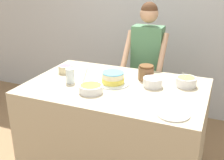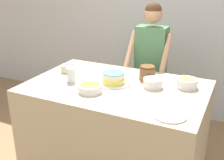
% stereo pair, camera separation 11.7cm
% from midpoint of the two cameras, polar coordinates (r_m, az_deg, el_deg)
% --- Properties ---
extents(wall_back, '(10.00, 0.05, 2.60)m').
position_cam_midpoint_polar(wall_back, '(3.81, 9.01, 12.14)').
color(wall_back, silver).
rests_on(wall_back, ground_plane).
extents(counter, '(1.54, 1.00, 0.96)m').
position_cam_midpoint_polar(counter, '(2.66, -0.56, -10.69)').
color(counter, tan).
rests_on(counter, ground_plane).
extents(person_baker, '(0.45, 0.43, 1.59)m').
position_cam_midpoint_polar(person_baker, '(3.11, 6.01, 4.33)').
color(person_baker, '#2D2D38').
rests_on(person_baker, ground_plane).
extents(cake, '(0.29, 0.29, 0.11)m').
position_cam_midpoint_polar(cake, '(2.46, -1.16, 0.28)').
color(cake, silver).
rests_on(cake, counter).
extents(frosting_bowl_yellow, '(0.18, 0.18, 0.14)m').
position_cam_midpoint_polar(frosting_bowl_yellow, '(2.48, 13.50, -0.26)').
color(frosting_bowl_yellow, white).
rests_on(frosting_bowl_yellow, counter).
extents(frosting_bowl_pink, '(0.16, 0.16, 0.08)m').
position_cam_midpoint_polar(frosting_bowl_pink, '(2.42, 6.89, -0.35)').
color(frosting_bowl_pink, white).
rests_on(frosting_bowl_pink, counter).
extents(frosting_bowl_purple, '(0.14, 0.14, 0.07)m').
position_cam_midpoint_polar(frosting_bowl_purple, '(2.78, -10.60, 2.27)').
color(frosting_bowl_purple, beige).
rests_on(frosting_bowl_purple, counter).
extents(frosting_bowl_orange, '(0.20, 0.20, 0.18)m').
position_cam_midpoint_polar(frosting_bowl_orange, '(2.30, -5.79, -1.67)').
color(frosting_bowl_orange, white).
rests_on(frosting_bowl_orange, counter).
extents(drinking_glass, '(0.07, 0.07, 0.13)m').
position_cam_midpoint_polar(drinking_glass, '(2.51, -9.82, 0.86)').
color(drinking_glass, silver).
rests_on(drinking_glass, counter).
extents(ceramic_plate, '(0.23, 0.23, 0.01)m').
position_cam_midpoint_polar(ceramic_plate, '(1.98, 10.68, -6.79)').
color(ceramic_plate, white).
rests_on(ceramic_plate, counter).
extents(stoneware_jar, '(0.14, 0.14, 0.13)m').
position_cam_midpoint_polar(stoneware_jar, '(2.56, 5.63, 1.51)').
color(stoneware_jar, brown).
rests_on(stoneware_jar, counter).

